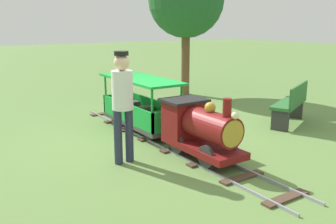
{
  "coord_description": "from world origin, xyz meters",
  "views": [
    {
      "loc": [
        3.35,
        5.29,
        2.0
      ],
      "look_at": [
        0.0,
        0.27,
        0.55
      ],
      "focal_mm": 39.9,
      "sensor_mm": 36.0,
      "label": 1
    }
  ],
  "objects_px": {
    "conductor_person": "(123,99)",
    "oak_tree_near": "(186,0)",
    "locomotive": "(199,127)",
    "park_bench": "(291,104)",
    "passenger_car": "(141,109)"
  },
  "relations": [
    {
      "from": "locomotive",
      "to": "park_bench",
      "type": "xyz_separation_m",
      "value": [
        -2.73,
        -0.51,
        -0.07
      ]
    },
    {
      "from": "passenger_car",
      "to": "conductor_person",
      "type": "relative_size",
      "value": 1.23
    },
    {
      "from": "locomotive",
      "to": "park_bench",
      "type": "bearing_deg",
      "value": -169.51
    },
    {
      "from": "park_bench",
      "to": "oak_tree_near",
      "type": "bearing_deg",
      "value": -92.28
    },
    {
      "from": "passenger_car",
      "to": "oak_tree_near",
      "type": "bearing_deg",
      "value": -138.9
    },
    {
      "from": "conductor_person",
      "to": "passenger_car",
      "type": "bearing_deg",
      "value": -128.16
    },
    {
      "from": "locomotive",
      "to": "passenger_car",
      "type": "height_order",
      "value": "locomotive"
    },
    {
      "from": "park_bench",
      "to": "conductor_person",
      "type": "bearing_deg",
      "value": 0.52
    },
    {
      "from": "passenger_car",
      "to": "oak_tree_near",
      "type": "xyz_separation_m",
      "value": [
        -2.88,
        -2.52,
        2.16
      ]
    },
    {
      "from": "conductor_person",
      "to": "oak_tree_near",
      "type": "xyz_separation_m",
      "value": [
        -3.9,
        -3.81,
        1.63
      ]
    },
    {
      "from": "locomotive",
      "to": "passenger_car",
      "type": "distance_m",
      "value": 1.77
    },
    {
      "from": "conductor_person",
      "to": "oak_tree_near",
      "type": "height_order",
      "value": "oak_tree_near"
    },
    {
      "from": "locomotive",
      "to": "conductor_person",
      "type": "xyz_separation_m",
      "value": [
        1.02,
        -0.47,
        0.47
      ]
    },
    {
      "from": "conductor_person",
      "to": "oak_tree_near",
      "type": "distance_m",
      "value": 5.69
    },
    {
      "from": "locomotive",
      "to": "oak_tree_near",
      "type": "relative_size",
      "value": 0.4
    }
  ]
}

